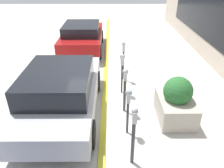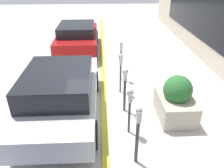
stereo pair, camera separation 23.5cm
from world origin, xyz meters
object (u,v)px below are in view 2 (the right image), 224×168
object	(u,v)px
parking_meter_farthest	(121,55)
planter_box	(176,101)
parking_meter_nearest	(138,129)
parked_car_rear	(77,36)
parking_meter_second	(130,101)
parking_meter_fourth	(121,64)
parked_car_middle	(60,92)
parking_meter_middle	(125,83)

from	to	relation	value
parking_meter_farthest	planter_box	distance (m)	2.79
parking_meter_nearest	parked_car_rear	xyz separation A→B (m)	(7.24, 1.88, -0.19)
parking_meter_second	parking_meter_fourth	world-z (taller)	parking_meter_fourth
planter_box	parked_car_rear	size ratio (longest dim) A/B	0.33
parking_meter_nearest	planter_box	distance (m)	2.09
parking_meter_nearest	parking_meter_second	bearing A→B (deg)	2.54
parking_meter_fourth	parking_meter_farthest	xyz separation A→B (m)	(0.99, -0.10, -0.08)
planter_box	parking_meter_nearest	bearing A→B (deg)	139.89
parking_meter_second	parked_car_middle	distance (m)	1.99
parking_meter_nearest	parked_car_rear	distance (m)	7.48
parking_meter_farthest	parked_car_rear	bearing A→B (deg)	29.97
planter_box	parked_car_middle	size ratio (longest dim) A/B	0.31
parking_meter_middle	planter_box	size ratio (longest dim) A/B	1.04
parking_meter_second	parking_meter_middle	xyz separation A→B (m)	(0.96, 0.02, -0.00)
parked_car_middle	parked_car_rear	world-z (taller)	parked_car_middle
parking_meter_farthest	parked_car_rear	xyz separation A→B (m)	(3.26, 1.88, -0.25)
parking_meter_fourth	parking_meter_second	bearing A→B (deg)	-178.50
parking_meter_fourth	parked_car_rear	size ratio (longest dim) A/B	0.35
parking_meter_nearest	parking_meter_fourth	distance (m)	3.00
parking_meter_fourth	planter_box	xyz separation A→B (m)	(-1.42, -1.42, -0.52)
planter_box	parked_car_middle	world-z (taller)	parked_car_middle
parked_car_middle	parking_meter_second	bearing A→B (deg)	-114.14
parking_meter_nearest	parking_meter_fourth	bearing A→B (deg)	1.84
parking_meter_farthest	planter_box	xyz separation A→B (m)	(-2.41, -1.32, -0.44)
parking_meter_middle	parked_car_rear	world-z (taller)	parking_meter_middle
parked_car_rear	parking_meter_farthest	bearing A→B (deg)	-150.51
parking_meter_second	parking_meter_fourth	xyz separation A→B (m)	(2.02, 0.05, 0.11)
parking_meter_nearest	parking_meter_middle	distance (m)	1.94
parking_meter_second	parked_car_rear	size ratio (longest dim) A/B	0.32
parked_car_middle	parked_car_rear	size ratio (longest dim) A/B	1.07
parking_meter_middle	parking_meter_farthest	bearing A→B (deg)	-1.78
parking_meter_farthest	planter_box	world-z (taller)	parking_meter_farthest
parking_meter_nearest	parking_meter_farthest	world-z (taller)	parking_meter_farthest
parking_meter_second	parking_meter_farthest	size ratio (longest dim) A/B	0.89
parking_meter_farthest	parking_meter_nearest	bearing A→B (deg)	-179.99
parking_meter_middle	planter_box	bearing A→B (deg)	-104.67
parking_meter_fourth	parking_meter_farthest	size ratio (longest dim) A/B	0.96
parking_meter_second	parked_car_middle	size ratio (longest dim) A/B	0.30
parking_meter_farthest	parked_car_middle	size ratio (longest dim) A/B	0.34
parking_meter_nearest	planter_box	bearing A→B (deg)	-40.11
parking_meter_farthest	parked_car_rear	size ratio (longest dim) A/B	0.36
parking_meter_second	parking_meter_fourth	bearing A→B (deg)	1.50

